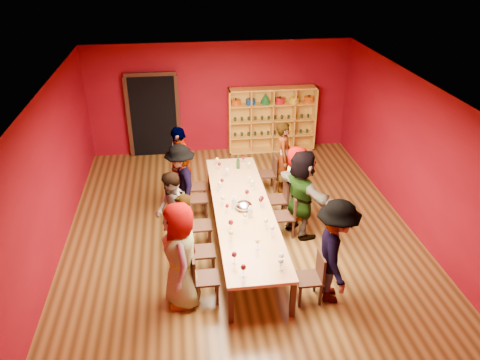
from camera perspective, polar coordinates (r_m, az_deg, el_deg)
The scene contains 50 objects.
room_shell at distance 8.64m, azimuth 0.38°, elevation 0.83°, with size 7.10×9.10×3.04m.
tasting_table at distance 9.03m, azimuth 0.36°, elevation -3.71°, with size 1.10×4.50×0.75m.
doorway at distance 12.82m, azimuth -10.49°, elevation 7.75°, with size 1.40×0.17×2.30m.
shelving_unit at distance 12.97m, azimuth 3.89°, elevation 7.75°, with size 2.40×0.40×1.80m.
chair_person_left_0 at distance 7.79m, azimuth -4.77°, elevation -11.52°, with size 0.42×0.42×0.89m.
person_left_0 at distance 7.52m, azimuth -7.25°, elevation -9.13°, with size 0.90×0.49×1.85m, color #131736.
chair_person_left_1 at distance 8.37m, azimuth -5.07°, elevation -8.36°, with size 0.42×0.42×0.89m.
person_left_1 at distance 8.19m, azimuth -6.94°, elevation -6.80°, with size 0.58×0.42×1.58m, color #4E4F54.
chair_person_left_2 at distance 9.06m, azimuth -5.36°, elevation -5.25°, with size 0.42×0.42×0.89m.
person_left_2 at distance 8.91m, azimuth -8.23°, elevation -3.83°, with size 0.77×0.42×1.58m, color #567FB1.
chair_person_left_3 at distance 9.96m, azimuth -5.66°, elevation -1.97°, with size 0.42×0.42×0.89m.
person_left_3 at distance 9.79m, azimuth -7.17°, elevation -0.31°, with size 1.09×0.45×1.68m, color #454549.
chair_person_left_4 at distance 10.43m, azimuth -5.79°, elevation -0.52°, with size 0.42×0.42×0.89m.
person_left_4 at distance 10.23m, azimuth -7.28°, elevation 1.57°, with size 1.10×0.50×1.87m, color #131736.
chair_person_right_0 at distance 7.86m, azimuth 8.94°, elevation -11.35°, with size 0.42×0.42×0.89m.
person_right_0 at distance 7.70m, azimuth 11.53°, elevation -8.59°, with size 1.19×0.49×1.85m, color #48484C.
chair_person_right_2 at distance 9.38m, azimuth 5.80°, elevation -4.03°, with size 0.42×0.42×0.89m.
person_right_2 at distance 9.22m, azimuth 7.52°, elevation -1.68°, with size 1.70×0.49×1.83m, color #5685B2.
chair_person_right_3 at distance 9.93m, azimuth 4.96°, elevation -2.04°, with size 0.42×0.42×0.89m.
person_right_3 at distance 9.84m, azimuth 6.82°, elevation -0.33°, with size 0.79×0.43×1.62m, color #5885B6.
chair_person_right_4 at distance 10.96m, azimuth 3.65°, elevation 1.06°, with size 0.42×0.42×0.89m.
person_right_4 at distance 10.87m, azimuth 5.34°, elevation 2.83°, with size 0.62×0.45×1.70m, color #4E4F53.
wine_glass_0 at distance 9.53m, azimuth -2.51°, elevation -0.48°, with size 0.09×0.09×0.22m.
wine_glass_1 at distance 9.02m, azimuth 2.67°, elevation -2.26°, with size 0.09×0.09×0.21m.
wine_glass_2 at distance 7.25m, azimuth 0.41°, elevation -10.64°, with size 0.09×0.09×0.22m.
wine_glass_3 at distance 8.26m, azimuth -1.13°, elevation -5.25°, with size 0.09×0.09×0.22m.
wine_glass_4 at distance 9.21m, azimuth 0.85°, elevation -1.51°, with size 0.09×0.09×0.22m.
wine_glass_5 at distance 8.02m, azimuth -1.10°, elevation -6.49°, with size 0.08×0.08×0.21m.
wine_glass_6 at distance 9.60m, azimuth 1.51°, elevation -0.26°, with size 0.09×0.09×0.21m.
wine_glass_7 at distance 10.40m, azimuth 1.15°, elevation 1.96°, with size 0.08×0.08×0.19m.
wine_glass_8 at distance 7.40m, azimuth 5.01°, elevation -9.87°, with size 0.09×0.09×0.22m.
wine_glass_9 at distance 7.51m, azimuth 5.03°, elevation -9.23°, with size 0.09×0.09×0.21m.
wine_glass_10 at distance 9.70m, azimuth -2.20°, elevation -0.09°, with size 0.07×0.07×0.18m.
wine_glass_11 at distance 8.97m, azimuth 2.53°, elevation -2.46°, with size 0.08×0.08×0.21m.
wine_glass_12 at distance 9.03m, azimuth -2.09°, elevation -2.23°, with size 0.08×0.08×0.21m.
wine_glass_13 at distance 8.16m, azimuth 3.95°, elevation -5.90°, with size 0.08×0.08×0.21m.
wine_glass_14 at distance 7.84m, azimuth 2.14°, elevation -7.51°, with size 0.08×0.08×0.20m.
wine_glass_15 at distance 8.34m, azimuth 3.17°, elevation -5.00°, with size 0.09×0.09×0.22m.
wine_glass_16 at distance 10.39m, azimuth -2.54°, elevation 1.93°, with size 0.08×0.08×0.19m.
wine_glass_17 at distance 10.62m, azimuth -2.81°, elevation 2.51°, with size 0.08×0.08×0.19m.
wine_glass_18 at distance 7.51m, azimuth -0.71°, elevation -9.13°, with size 0.09×0.09×0.22m.
wine_glass_19 at distance 9.74m, azimuth 1.22°, elevation 0.15°, with size 0.08×0.08×0.20m.
wine_glass_20 at distance 8.51m, azimuth 0.62°, elevation -4.36°, with size 0.08×0.08×0.19m.
wine_glass_21 at distance 8.81m, azimuth -1.58°, elevation -3.21°, with size 0.07×0.07×0.18m.
wine_glass_22 at distance 10.69m, azimuth 0.38°, elevation 2.69°, with size 0.07×0.07×0.18m.
wine_glass_23 at distance 10.07m, azimuth -1.61°, elevation 1.20°, with size 0.09×0.09×0.22m.
spittoon_bowl at distance 8.93m, azimuth 0.47°, elevation -3.16°, with size 0.32×0.32×0.18m, color silver.
carafe_a at distance 8.94m, azimuth -0.72°, elevation -2.81°, with size 0.13×0.13×0.26m.
carafe_b at distance 8.67m, azimuth 1.25°, elevation -3.96°, with size 0.11×0.11×0.24m.
wine_bottle at distance 10.46m, azimuth -0.24°, elevation 2.00°, with size 0.08×0.08×0.31m.
Camera 1 is at (-1.07, -7.62, 5.42)m, focal length 35.00 mm.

